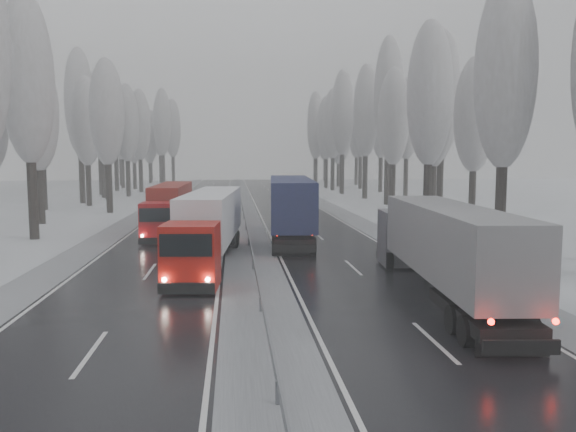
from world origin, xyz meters
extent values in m
plane|color=silver|center=(0.00, 0.00, 0.00)|extent=(260.00, 260.00, 0.00)
cube|color=black|center=(5.25, 30.00, 0.01)|extent=(7.50, 200.00, 0.03)
cube|color=black|center=(-5.25, 30.00, 0.01)|extent=(7.50, 200.00, 0.03)
cube|color=#9DA0A5|center=(0.00, 30.00, 0.02)|extent=(3.00, 200.00, 0.04)
cube|color=#9DA0A5|center=(10.20, 30.00, 0.02)|extent=(2.40, 200.00, 0.04)
cube|color=#9DA0A5|center=(-10.20, 30.00, 0.02)|extent=(2.40, 200.00, 0.04)
cube|color=slate|center=(0.00, 30.00, 0.60)|extent=(0.06, 200.00, 0.32)
cube|color=slate|center=(0.00, -4.00, 0.30)|extent=(0.12, 0.12, 0.60)
cube|color=slate|center=(0.00, 28.00, 0.30)|extent=(0.12, 0.12, 0.60)
cube|color=slate|center=(0.00, 60.00, 0.30)|extent=(0.12, 0.12, 0.60)
cylinder|color=black|center=(15.04, 15.67, 2.80)|extent=(0.68, 0.68, 5.60)
ellipsoid|color=gray|center=(15.04, 15.67, 10.80)|extent=(3.60, 3.60, 11.45)
cylinder|color=black|center=(14.51, 27.03, 2.81)|extent=(0.68, 0.68, 5.62)
ellipsoid|color=gray|center=(14.51, 27.03, 10.84)|extent=(3.60, 3.60, 11.48)
cylinder|color=black|center=(20.02, 31.03, 2.47)|extent=(0.64, 0.64, 4.94)
ellipsoid|color=gray|center=(20.02, 31.03, 9.53)|extent=(3.60, 3.60, 10.09)
cylinder|color=black|center=(17.90, 35.17, 2.66)|extent=(0.66, 0.66, 5.32)
ellipsoid|color=gray|center=(17.90, 35.17, 10.27)|extent=(3.60, 3.60, 10.88)
cylinder|color=black|center=(20.12, 39.17, 3.16)|extent=(0.72, 0.72, 6.31)
ellipsoid|color=gray|center=(20.12, 39.17, 12.17)|extent=(3.60, 3.60, 12.90)
cylinder|color=black|center=(17.02, 45.60, 2.69)|extent=(0.67, 0.67, 5.38)
ellipsoid|color=gray|center=(17.02, 45.60, 10.37)|extent=(3.60, 3.60, 10.98)
cylinder|color=black|center=(23.31, 49.60, 2.30)|extent=(0.62, 0.62, 4.59)
ellipsoid|color=gray|center=(23.31, 49.60, 8.86)|extent=(3.60, 3.60, 9.39)
cylinder|color=black|center=(17.90, 51.02, 3.47)|extent=(0.76, 0.76, 6.95)
ellipsoid|color=gray|center=(17.90, 51.02, 13.40)|extent=(3.60, 3.60, 14.19)
cylinder|color=black|center=(24.81, 55.02, 3.30)|extent=(0.74, 0.74, 6.59)
ellipsoid|color=gray|center=(24.81, 55.02, 12.71)|extent=(3.60, 3.60, 13.46)
cylinder|color=black|center=(17.56, 61.27, 3.18)|extent=(0.72, 0.72, 6.37)
ellipsoid|color=gray|center=(17.56, 61.27, 12.28)|extent=(3.60, 3.60, 13.01)
cylinder|color=black|center=(24.72, 65.27, 2.99)|extent=(0.70, 0.70, 5.97)
ellipsoid|color=gray|center=(24.72, 65.27, 11.52)|extent=(3.60, 3.60, 12.20)
cylinder|color=black|center=(16.34, 71.95, 3.33)|extent=(0.74, 0.74, 6.65)
ellipsoid|color=gray|center=(16.34, 71.95, 12.83)|extent=(3.60, 3.60, 13.59)
cylinder|color=black|center=(23.71, 75.95, 3.07)|extent=(0.71, 0.71, 6.14)
ellipsoid|color=gray|center=(23.71, 75.95, 11.84)|extent=(3.60, 3.60, 12.54)
cylinder|color=black|center=(16.56, 81.70, 3.03)|extent=(0.71, 0.71, 6.05)
ellipsoid|color=gray|center=(16.56, 81.70, 11.68)|extent=(3.60, 3.60, 12.37)
cylinder|color=black|center=(22.48, 85.70, 3.15)|extent=(0.72, 0.72, 6.30)
ellipsoid|color=gray|center=(22.48, 85.70, 12.15)|extent=(3.60, 3.60, 12.87)
cylinder|color=black|center=(16.63, 89.21, 2.94)|extent=(0.70, 0.70, 5.88)
ellipsoid|color=gray|center=(16.63, 89.21, 11.33)|extent=(3.60, 3.60, 12.00)
cylinder|color=black|center=(19.77, 93.21, 2.43)|extent=(0.64, 0.64, 4.86)
ellipsoid|color=gray|center=(19.77, 93.21, 9.37)|extent=(3.60, 3.60, 9.92)
cylinder|color=black|center=(15.73, 96.32, 2.99)|extent=(0.70, 0.70, 5.98)
ellipsoid|color=gray|center=(15.73, 96.32, 11.53)|extent=(3.60, 3.60, 12.21)
cylinder|color=black|center=(24.94, 100.32, 3.09)|extent=(0.71, 0.71, 6.19)
ellipsoid|color=gray|center=(24.94, 100.32, 11.93)|extent=(3.60, 3.60, 12.64)
cylinder|color=black|center=(17.04, 106.16, 3.43)|extent=(0.75, 0.75, 6.86)
ellipsoid|color=gray|center=(17.04, 106.16, 13.22)|extent=(3.60, 3.60, 14.01)
cylinder|color=black|center=(24.02, 110.16, 2.77)|extent=(0.68, 0.68, 5.55)
ellipsoid|color=gray|center=(24.02, 110.16, 10.70)|extent=(3.60, 3.60, 11.33)
cylinder|color=black|center=(18.73, 116.73, 3.05)|extent=(0.71, 0.71, 6.09)
ellipsoid|color=gray|center=(18.73, 116.73, 11.75)|extent=(3.60, 3.60, 12.45)
cylinder|color=black|center=(21.55, 120.73, 2.74)|extent=(0.67, 0.67, 5.49)
ellipsoid|color=gray|center=(21.55, 120.73, 10.58)|extent=(3.60, 3.60, 11.21)
cylinder|color=black|center=(-15.13, 24.57, 2.92)|extent=(0.69, 0.69, 5.83)
ellipsoid|color=gray|center=(-15.13, 24.57, 11.25)|extent=(3.60, 3.60, 11.92)
cylinder|color=black|center=(-17.75, 34.20, 2.52)|extent=(0.65, 0.65, 5.03)
ellipsoid|color=gray|center=(-17.75, 34.20, 9.70)|extent=(3.60, 3.60, 10.28)
cylinder|color=black|center=(-13.94, 43.73, 2.72)|extent=(0.67, 0.67, 5.44)
ellipsoid|color=gray|center=(-13.94, 43.73, 10.49)|extent=(3.60, 3.60, 11.11)
cylinder|color=black|center=(-21.85, 47.73, 2.86)|extent=(0.69, 0.69, 5.72)
ellipsoid|color=gray|center=(-21.85, 47.73, 11.04)|extent=(3.60, 3.60, 11.69)
cylinder|color=black|center=(-18.26, 52.71, 2.61)|extent=(0.66, 0.66, 5.23)
ellipsoid|color=gray|center=(-18.26, 52.71, 10.08)|extent=(3.60, 3.60, 10.68)
cylinder|color=black|center=(-20.05, 56.71, 3.30)|extent=(0.74, 0.74, 6.60)
ellipsoid|color=gray|center=(-20.05, 56.71, 12.74)|extent=(3.60, 3.60, 13.49)
cylinder|color=black|center=(-18.16, 62.35, 2.58)|extent=(0.65, 0.65, 5.16)
ellipsoid|color=gray|center=(-18.16, 62.35, 9.95)|extent=(3.60, 3.60, 10.54)
cylinder|color=black|center=(-19.54, 66.35, 2.90)|extent=(0.69, 0.69, 5.79)
ellipsoid|color=gray|center=(-19.54, 66.35, 11.18)|extent=(3.60, 3.60, 11.84)
cylinder|color=black|center=(-16.58, 69.11, 2.82)|extent=(0.68, 0.68, 5.64)
ellipsoid|color=gray|center=(-16.58, 69.11, 10.89)|extent=(3.60, 3.60, 11.53)
cylinder|color=black|center=(-21.42, 73.11, 3.28)|extent=(0.73, 0.73, 6.56)
ellipsoid|color=gray|center=(-21.42, 73.11, 12.65)|extent=(3.60, 3.60, 13.40)
cylinder|color=black|center=(-16.33, 79.19, 2.90)|extent=(0.69, 0.69, 5.79)
ellipsoid|color=gray|center=(-16.33, 79.19, 11.17)|extent=(3.60, 3.60, 11.84)
cylinder|color=black|center=(-21.09, 83.19, 3.32)|extent=(0.74, 0.74, 6.65)
ellipsoid|color=gray|center=(-21.09, 83.19, 12.82)|extent=(3.60, 3.60, 13.58)
cylinder|color=black|center=(-18.93, 88.54, 2.56)|extent=(0.65, 0.65, 5.12)
ellipsoid|color=gray|center=(-18.93, 88.54, 9.88)|extent=(3.60, 3.60, 10.46)
cylinder|color=black|center=(-21.82, 92.54, 2.92)|extent=(0.69, 0.69, 5.84)
ellipsoid|color=gray|center=(-21.82, 92.54, 11.26)|extent=(3.60, 3.60, 11.92)
cylinder|color=black|center=(-15.07, 99.33, 3.34)|extent=(0.74, 0.74, 6.67)
ellipsoid|color=gray|center=(-15.07, 99.33, 12.87)|extent=(3.60, 3.60, 13.63)
cylinder|color=black|center=(-24.20, 103.33, 3.15)|extent=(0.72, 0.72, 6.31)
ellipsoid|color=gray|center=(-24.20, 103.33, 12.16)|extent=(3.60, 3.60, 12.88)
cylinder|color=black|center=(-14.05, 108.72, 3.14)|extent=(0.72, 0.72, 6.29)
ellipsoid|color=gray|center=(-14.05, 108.72, 12.12)|extent=(3.60, 3.60, 12.84)
cylinder|color=black|center=(-19.66, 112.72, 2.43)|extent=(0.64, 0.64, 4.86)
ellipsoid|color=gray|center=(-19.66, 112.72, 9.36)|extent=(3.60, 3.60, 9.92)
cylinder|color=black|center=(-17.56, 115.31, 3.31)|extent=(0.74, 0.74, 6.63)
ellipsoid|color=gray|center=(-17.56, 115.31, 12.78)|extent=(3.60, 3.60, 13.54)
cylinder|color=black|center=(-20.33, 119.31, 2.89)|extent=(0.69, 0.69, 5.79)
ellipsoid|color=gray|center=(-20.33, 119.31, 11.16)|extent=(3.60, 3.60, 11.82)
cube|color=#54545A|center=(7.98, 11.84, 1.57)|extent=(2.55, 2.64, 2.85)
cube|color=black|center=(8.07, 13.03, 2.23)|extent=(2.19, 0.25, 0.95)
cube|color=black|center=(8.07, 13.12, 0.43)|extent=(2.38, 0.32, 0.47)
cube|color=slate|center=(7.44, 4.45, 2.56)|extent=(3.32, 12.49, 2.66)
cube|color=black|center=(6.98, -1.75, 0.52)|extent=(2.19, 0.27, 0.43)
cube|color=black|center=(7.19, 1.04, 0.71)|extent=(2.47, 5.36, 0.43)
cube|color=black|center=(7.02, -1.23, 0.33)|extent=(2.18, 0.22, 0.57)
cylinder|color=black|center=(6.93, 11.16, 0.49)|extent=(0.40, 1.01, 0.99)
cylinder|color=black|center=(8.92, 11.01, 0.49)|extent=(0.40, 1.01, 0.99)
cylinder|color=black|center=(6.17, 0.74, 0.49)|extent=(0.40, 1.01, 0.99)
cylinder|color=black|center=(8.16, 0.59, 0.49)|extent=(0.40, 1.01, 0.99)
cylinder|color=black|center=(6.08, -0.49, 0.49)|extent=(0.40, 1.01, 0.99)
cylinder|color=black|center=(8.07, -0.64, 0.49)|extent=(0.40, 1.01, 0.99)
sphere|color=#FF0C05|center=(6.08, -1.75, 1.28)|extent=(0.19, 0.19, 0.19)
sphere|color=#FF0C05|center=(7.88, -1.88, 1.28)|extent=(0.19, 0.19, 0.19)
sphere|color=white|center=(7.18, 13.22, 0.81)|extent=(0.21, 0.21, 0.21)
sphere|color=white|center=(8.98, 13.08, 0.81)|extent=(0.21, 0.21, 0.21)
cube|color=navy|center=(3.49, 29.81, 1.75)|extent=(2.84, 2.93, 3.19)
cube|color=black|center=(3.58, 31.14, 2.49)|extent=(2.44, 0.27, 1.06)
cube|color=black|center=(3.59, 31.24, 0.48)|extent=(2.66, 0.34, 0.53)
cube|color=#151D3A|center=(2.93, 21.55, 2.87)|extent=(3.64, 13.95, 2.97)
cube|color=black|center=(2.45, 14.61, 0.58)|extent=(2.44, 0.29, 0.48)
cube|color=black|center=(2.67, 17.74, 0.80)|extent=(2.73, 5.98, 0.48)
cube|color=black|center=(2.49, 15.20, 0.37)|extent=(2.44, 0.23, 0.64)
cylinder|color=black|center=(2.32, 29.04, 0.55)|extent=(0.45, 1.13, 1.10)
cylinder|color=black|center=(4.55, 28.89, 0.55)|extent=(0.45, 1.13, 1.10)
cylinder|color=black|center=(1.53, 17.39, 0.55)|extent=(0.45, 1.13, 1.10)
cylinder|color=black|center=(3.75, 17.24, 0.55)|extent=(0.45, 1.13, 1.10)
cylinder|color=black|center=(1.43, 16.01, 0.55)|extent=(0.45, 1.13, 1.10)
cylinder|color=black|center=(3.66, 15.86, 0.55)|extent=(0.45, 1.13, 1.10)
sphere|color=#FF0C05|center=(1.44, 14.61, 1.43)|extent=(0.21, 0.21, 0.21)
sphere|color=#FF0C05|center=(3.46, 14.47, 1.43)|extent=(0.21, 0.21, 0.21)
sphere|color=white|center=(2.59, 31.35, 0.90)|extent=(0.23, 0.23, 0.23)
sphere|color=white|center=(4.60, 31.21, 0.90)|extent=(0.23, 0.23, 0.23)
cube|color=#B1A99D|center=(5.37, 46.03, 1.63)|extent=(2.66, 2.75, 2.97)
cube|color=black|center=(5.46, 47.26, 2.33)|extent=(2.28, 0.27, 0.99)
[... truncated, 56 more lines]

